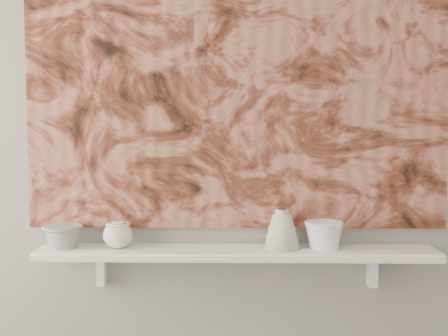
{
  "coord_description": "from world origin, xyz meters",
  "views": [
    {
      "loc": [
        -0.01,
        -0.65,
        1.4
      ],
      "look_at": [
        -0.04,
        1.49,
        1.21
      ],
      "focal_mm": 50.0,
      "sensor_mm": 36.0,
      "label": 1
    }
  ],
  "objects_px": {
    "bowl_grey": "(63,236)",
    "bell_vessel": "(282,229)",
    "cup_cream": "(118,235)",
    "shelf": "(237,253)",
    "painting": "(237,74)",
    "bowl_white": "(324,235)"
  },
  "relations": [
    {
      "from": "bell_vessel",
      "to": "bowl_white",
      "type": "distance_m",
      "value": 0.15
    },
    {
      "from": "cup_cream",
      "to": "shelf",
      "type": "bearing_deg",
      "value": 0.0
    },
    {
      "from": "bowl_grey",
      "to": "bell_vessel",
      "type": "relative_size",
      "value": 1.02
    },
    {
      "from": "painting",
      "to": "shelf",
      "type": "bearing_deg",
      "value": -90.0
    },
    {
      "from": "shelf",
      "to": "bell_vessel",
      "type": "bearing_deg",
      "value": 0.0
    },
    {
      "from": "cup_cream",
      "to": "bell_vessel",
      "type": "relative_size",
      "value": 0.73
    },
    {
      "from": "painting",
      "to": "bowl_white",
      "type": "relative_size",
      "value": 11.04
    },
    {
      "from": "shelf",
      "to": "painting",
      "type": "height_order",
      "value": "painting"
    },
    {
      "from": "painting",
      "to": "bell_vessel",
      "type": "xyz_separation_m",
      "value": [
        0.16,
        -0.08,
        -0.54
      ]
    },
    {
      "from": "shelf",
      "to": "bell_vessel",
      "type": "xyz_separation_m",
      "value": [
        0.16,
        0.0,
        0.09
      ]
    },
    {
      "from": "bowl_grey",
      "to": "cup_cream",
      "type": "relative_size",
      "value": 1.4
    },
    {
      "from": "painting",
      "to": "cup_cream",
      "type": "relative_size",
      "value": 14.65
    },
    {
      "from": "shelf",
      "to": "bell_vessel",
      "type": "height_order",
      "value": "bell_vessel"
    },
    {
      "from": "shelf",
      "to": "bowl_grey",
      "type": "xyz_separation_m",
      "value": [
        -0.61,
        0.0,
        0.06
      ]
    },
    {
      "from": "painting",
      "to": "cup_cream",
      "type": "distance_m",
      "value": 0.71
    },
    {
      "from": "cup_cream",
      "to": "bowl_grey",
      "type": "bearing_deg",
      "value": 180.0
    },
    {
      "from": "bowl_grey",
      "to": "cup_cream",
      "type": "distance_m",
      "value": 0.19
    },
    {
      "from": "shelf",
      "to": "cup_cream",
      "type": "height_order",
      "value": "cup_cream"
    },
    {
      "from": "cup_cream",
      "to": "bowl_white",
      "type": "height_order",
      "value": "bowl_white"
    },
    {
      "from": "bowl_grey",
      "to": "bell_vessel",
      "type": "bearing_deg",
      "value": 0.0
    },
    {
      "from": "cup_cream",
      "to": "bell_vessel",
      "type": "xyz_separation_m",
      "value": [
        0.58,
        0.0,
        0.02
      ]
    },
    {
      "from": "bowl_white",
      "to": "shelf",
      "type": "bearing_deg",
      "value": 180.0
    }
  ]
}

